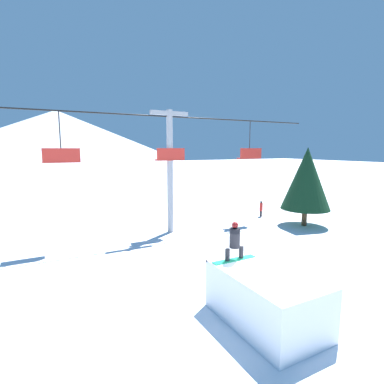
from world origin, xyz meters
name	(u,v)px	position (x,y,z in m)	size (l,w,h in m)	color
ground_plane	(264,316)	(0.00, 0.00, 0.00)	(220.00, 220.00, 0.00)	white
mountain_ridge	(57,139)	(0.00, 84.90, 7.77)	(77.21, 77.21, 15.54)	silver
snow_ramp	(265,298)	(-0.22, -0.26, 0.79)	(2.13, 3.46, 1.58)	white
snowboarder	(235,242)	(-0.47, 1.00, 2.21)	(1.58, 0.34, 1.29)	#1E9E6B
chairlift	(170,159)	(1.26, 10.14, 4.56)	(21.46, 0.44, 7.50)	#9E9EA3
pine_tree_near	(306,179)	(9.95, 7.36, 3.22)	(3.22, 3.22, 5.31)	#4C3823
distant_skier	(261,208)	(9.14, 10.83, 0.67)	(0.24, 0.24, 1.23)	black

